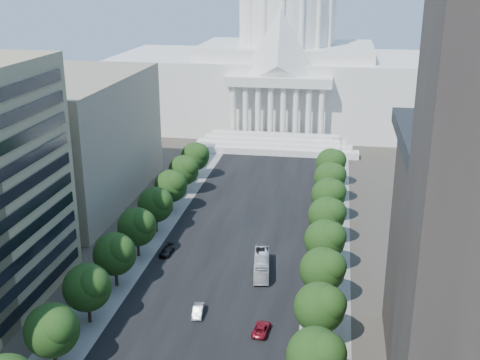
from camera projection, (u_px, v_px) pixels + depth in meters
The scene contains 29 objects.
road_asphalt at pixel (244, 226), 132.04m from camera, with size 30.00×260.00×0.01m, color black.
sidewalk_left at pixel (160, 220), 135.00m from camera, with size 8.00×260.00×0.02m, color gray.
sidewalk_right at pixel (331, 232), 129.09m from camera, with size 8.00×260.00×0.02m, color gray.
capitol at pixel (286, 70), 214.03m from camera, with size 120.00×56.00×73.00m.
office_block_left_far at pixel (53, 139), 143.95m from camera, with size 38.00×52.00×30.00m, color gray.
tree_l_c at pixel (53, 329), 82.14m from camera, with size 7.79×7.60×9.97m.
tree_l_d at pixel (88, 287), 93.34m from camera, with size 7.79×7.60×9.97m.
tree_l_e at pixel (116, 253), 104.53m from camera, with size 7.79×7.60×9.97m.
tree_l_f at pixel (138, 226), 115.72m from camera, with size 7.79×7.60×9.97m.
tree_l_g at pixel (157, 204), 126.91m from camera, with size 7.79×7.60×9.97m.
tree_l_h at pixel (172, 185), 138.10m from camera, with size 7.79×7.60×9.97m.
tree_l_i at pixel (185, 169), 149.30m from camera, with size 7.79×7.60×9.97m.
tree_l_j at pixel (196, 156), 160.49m from camera, with size 7.79×7.60×9.97m.
tree_r_c at pixel (318, 355), 76.55m from camera, with size 7.79×7.60×9.97m.
tree_r_d at pixel (322, 307), 87.74m from camera, with size 7.79×7.60×9.97m.
tree_r_e at pixel (324, 269), 98.93m from camera, with size 7.79×7.60×9.97m.
tree_r_f at pixel (327, 239), 110.12m from camera, with size 7.79×7.60×9.97m.
tree_r_g at pixel (328, 214), 121.32m from camera, with size 7.79×7.60×9.97m.
tree_r_h at pixel (330, 194), 132.51m from camera, with size 7.79×7.60×9.97m.
tree_r_i at pixel (331, 177), 143.70m from camera, with size 7.79×7.60×9.97m.
tree_r_j at pixel (332, 162), 154.89m from camera, with size 7.79×7.60×9.97m.
streetlight_c at pixel (334, 273), 99.07m from camera, with size 2.61×0.44×9.00m.
streetlight_d at pixel (336, 216), 122.39m from camera, with size 2.61×0.44×9.00m.
streetlight_e at pixel (338, 177), 145.71m from camera, with size 2.61×0.44×9.00m.
streetlight_f at pixel (339, 149), 169.03m from camera, with size 2.61×0.44×9.00m.
car_silver at pixel (198, 311), 97.43m from camera, with size 1.56×4.48×1.47m, color #B7B9C0.
car_red at pixel (261, 329), 92.56m from camera, with size 2.28×4.93×1.37m, color maroon.
car_dark_b at pixel (167, 251), 118.52m from camera, with size 2.00×4.92×1.43m, color black.
city_bus at pixel (262, 265), 110.97m from camera, with size 2.72×11.62×3.24m, color silver.
Camera 1 is at (19.22, -30.05, 52.52)m, focal length 45.00 mm.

